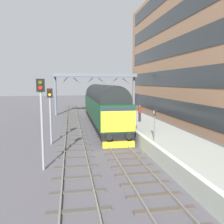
# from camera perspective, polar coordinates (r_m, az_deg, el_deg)

# --- Properties ---
(ground_plane) EXTENTS (140.00, 140.00, 0.00)m
(ground_plane) POSITION_cam_1_polar(r_m,az_deg,el_deg) (22.47, -0.73, -5.57)
(ground_plane) COLOR #59565C
(ground_plane) RESTS_ON ground
(track_main) EXTENTS (2.50, 60.00, 0.15)m
(track_main) POSITION_cam_1_polar(r_m,az_deg,el_deg) (22.45, -0.73, -5.44)
(track_main) COLOR slate
(track_main) RESTS_ON ground
(track_adjacent_west) EXTENTS (2.50, 60.00, 0.15)m
(track_adjacent_west) POSITION_cam_1_polar(r_m,az_deg,el_deg) (22.18, -9.15, -5.68)
(track_adjacent_west) COLOR gray
(track_adjacent_west) RESTS_ON ground
(station_platform) EXTENTS (4.00, 44.00, 1.01)m
(station_platform) POSITION_cam_1_polar(r_m,az_deg,el_deg) (23.20, 8.09, -3.98)
(station_platform) COLOR #ABB1A5
(station_platform) RESTS_ON ground
(station_building) EXTENTS (4.97, 41.81, 17.51)m
(station_building) POSITION_cam_1_polar(r_m,az_deg,el_deg) (28.18, 21.36, 14.42)
(station_building) COLOR #A37859
(station_building) RESTS_ON ground
(diesel_locomotive) EXTENTS (2.74, 17.69, 4.68)m
(diesel_locomotive) POSITION_cam_1_polar(r_m,az_deg,el_deg) (26.22, -2.23, 1.73)
(diesel_locomotive) COLOR black
(diesel_locomotive) RESTS_ON ground
(signal_post_near) EXTENTS (0.44, 0.22, 5.12)m
(signal_post_near) POSITION_cam_1_polar(r_m,az_deg,el_deg) (13.68, -16.46, -0.69)
(signal_post_near) COLOR gray
(signal_post_near) RESTS_ON ground
(signal_post_mid) EXTENTS (0.44, 0.22, 4.46)m
(signal_post_mid) POSITION_cam_1_polar(r_m,az_deg,el_deg) (19.43, -14.53, 0.51)
(signal_post_mid) COLOR gray
(signal_post_mid) RESTS_ON ground
(platform_number_sign) EXTENTS (0.10, 0.44, 2.12)m
(platform_number_sign) POSITION_cam_1_polar(r_m,az_deg,el_deg) (16.15, 10.10, -2.02)
(platform_number_sign) COLOR slate
(platform_number_sign) RESTS_ON station_platform
(waiting_passenger) EXTENTS (0.42, 0.49, 1.64)m
(waiting_passenger) POSITION_cam_1_polar(r_m,az_deg,el_deg) (24.06, 6.63, 0.04)
(waiting_passenger) COLOR #302730
(waiting_passenger) RESTS_ON station_platform
(overhead_footbridge) EXTENTS (12.57, 2.00, 6.25)m
(overhead_footbridge) POSITION_cam_1_polar(r_m,az_deg,el_deg) (36.95, -3.91, 8.23)
(overhead_footbridge) COLOR slate
(overhead_footbridge) RESTS_ON ground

